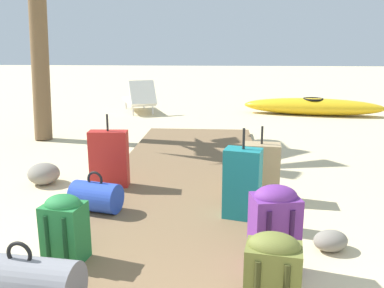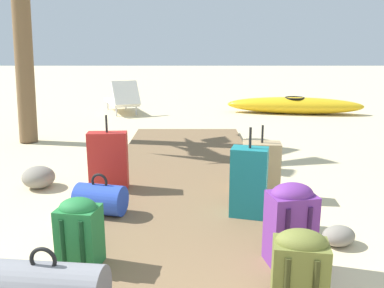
{
  "view_description": "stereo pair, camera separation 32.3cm",
  "coord_description": "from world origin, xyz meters",
  "views": [
    {
      "loc": [
        0.41,
        -0.61,
        1.64
      ],
      "look_at": [
        0.09,
        3.85,
        0.55
      ],
      "focal_mm": 38.17,
      "sensor_mm": 36.0,
      "label": 1
    },
    {
      "loc": [
        0.09,
        -0.62,
        1.64
      ],
      "look_at": [
        0.09,
        3.85,
        0.55
      ],
      "focal_mm": 38.17,
      "sensor_mm": 36.0,
      "label": 2
    }
  ],
  "objects": [
    {
      "name": "backpack_olive",
      "position": [
        0.73,
        1.54,
        0.35
      ],
      "size": [
        0.35,
        0.28,
        0.52
      ],
      "color": "olive",
      "rests_on": "boardwalk"
    },
    {
      "name": "ground_plane",
      "position": [
        0.0,
        2.8,
        0.0
      ],
      "size": [
        60.0,
        60.0,
        0.0
      ],
      "primitive_type": "plane",
      "color": "beige"
    },
    {
      "name": "suitcase_tan",
      "position": [
        0.85,
        3.64,
        0.35
      ],
      "size": [
        0.42,
        0.27,
        0.73
      ],
      "color": "tan",
      "rests_on": "boardwalk"
    },
    {
      "name": "duffel_bag_blue",
      "position": [
        -0.77,
        2.99,
        0.23
      ],
      "size": [
        0.51,
        0.39,
        0.4
      ],
      "color": "#2847B7",
      "rests_on": "boardwalk"
    },
    {
      "name": "lounge_chair",
      "position": [
        -1.62,
        9.35,
        0.33
      ],
      "size": [
        1.12,
        1.62,
        0.82
      ],
      "color": "white",
      "rests_on": "ground"
    },
    {
      "name": "duffel_bag_grey",
      "position": [
        -0.77,
        1.5,
        0.24
      ],
      "size": [
        0.73,
        0.4,
        0.44
      ],
      "color": "slate",
      "rests_on": "boardwalk"
    },
    {
      "name": "rock_right_mid",
      "position": [
        1.32,
        2.52,
        0.08
      ],
      "size": [
        0.36,
        0.33,
        0.16
      ],
      "primitive_type": "ellipsoid",
      "rotation": [
        0.0,
        0.0,
        0.42
      ],
      "color": "gray",
      "rests_on": "ground"
    },
    {
      "name": "kayak",
      "position": [
        2.59,
        9.28,
        0.2
      ],
      "size": [
        3.33,
        1.18,
        0.4
      ],
      "color": "gold",
      "rests_on": "ground"
    },
    {
      "name": "backpack_purple",
      "position": [
        0.8,
        2.09,
        0.4
      ],
      "size": [
        0.36,
        0.31,
        0.61
      ],
      "color": "#6B2D84",
      "rests_on": "boardwalk"
    },
    {
      "name": "boardwalk",
      "position": [
        0.0,
        3.5,
        0.04
      ],
      "size": [
        1.86,
        7.0,
        0.08
      ],
      "primitive_type": "cube",
      "color": "brown",
      "rests_on": "ground"
    },
    {
      "name": "suitcase_red",
      "position": [
        -0.83,
        3.71,
        0.4
      ],
      "size": [
        0.43,
        0.2,
        0.82
      ],
      "color": "red",
      "rests_on": "boardwalk"
    },
    {
      "name": "backpack_green",
      "position": [
        -0.71,
        2.06,
        0.35
      ],
      "size": [
        0.32,
        0.29,
        0.51
      ],
      "color": "#237538",
      "rests_on": "boardwalk"
    },
    {
      "name": "rock_left_near",
      "position": [
        -1.72,
        3.94,
        0.13
      ],
      "size": [
        0.54,
        0.55,
        0.25
      ],
      "primitive_type": "ellipsoid",
      "rotation": [
        0.0,
        0.0,
        0.7
      ],
      "color": "gray",
      "rests_on": "ground"
    },
    {
      "name": "suitcase_teal",
      "position": [
        0.62,
        2.95,
        0.41
      ],
      "size": [
        0.37,
        0.29,
        0.84
      ],
      "color": "#197A7F",
      "rests_on": "boardwalk"
    }
  ]
}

